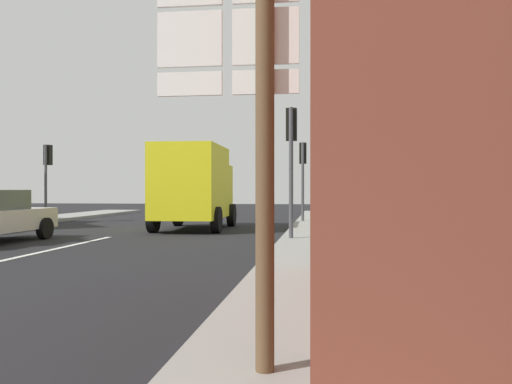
{
  "coord_description": "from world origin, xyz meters",
  "views": [
    {
      "loc": [
        6.61,
        -3.67,
        1.48
      ],
      "look_at": [
        4.68,
        11.28,
        1.41
      ],
      "focal_mm": 37.15,
      "sensor_mm": 36.0,
      "label": 1
    }
  ],
  "objects": [
    {
      "name": "ground_plane",
      "position": [
        0.0,
        10.0,
        0.0
      ],
      "size": [
        80.0,
        80.0,
        0.0
      ],
      "primitive_type": "plane",
      "color": "black"
    },
    {
      "name": "sidewalk_right",
      "position": [
        6.58,
        8.0,
        0.07
      ],
      "size": [
        2.36,
        44.0,
        0.14
      ],
      "primitive_type": "cube",
      "color": "gray",
      "rests_on": "ground"
    },
    {
      "name": "delivery_truck",
      "position": [
        1.85,
        15.4,
        1.65
      ],
      "size": [
        2.58,
        5.05,
        3.05
      ],
      "color": "yellow",
      "rests_on": "ground"
    },
    {
      "name": "route_sign_post",
      "position": [
        6.17,
        0.23,
        2.0
      ],
      "size": [
        1.66,
        0.14,
        3.2
      ],
      "color": "brown",
      "rests_on": "ground"
    },
    {
      "name": "traffic_light_far_left",
      "position": [
        -5.7,
        18.64,
        2.58
      ],
      "size": [
        0.3,
        0.49,
        3.48
      ],
      "color": "#47474C",
      "rests_on": "ground"
    },
    {
      "name": "traffic_light_near_right",
      "position": [
        5.7,
        11.07,
        2.77
      ],
      "size": [
        0.3,
        0.49,
        3.75
      ],
      "color": "#47474C",
      "rests_on": "ground"
    },
    {
      "name": "traffic_light_far_right",
      "position": [
        5.7,
        19.09,
        2.59
      ],
      "size": [
        0.3,
        0.49,
        3.49
      ],
      "color": "#47474C",
      "rests_on": "ground"
    }
  ]
}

